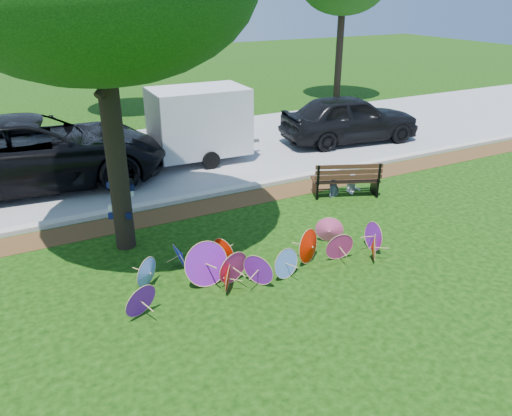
{
  "coord_description": "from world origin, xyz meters",
  "views": [
    {
      "loc": [
        -4.32,
        -7.26,
        5.52
      ],
      "look_at": [
        0.5,
        2.0,
        0.9
      ],
      "focal_mm": 35.0,
      "sensor_mm": 36.0,
      "label": 1
    }
  ],
  "objects": [
    {
      "name": "ground",
      "position": [
        0.0,
        0.0,
        0.0
      ],
      "size": [
        90.0,
        90.0,
        0.0
      ],
      "primitive_type": "plane",
      "color": "black",
      "rests_on": "ground"
    },
    {
      "name": "mulch_strip",
      "position": [
        0.0,
        4.5,
        0.01
      ],
      "size": [
        90.0,
        1.0,
        0.01
      ],
      "primitive_type": "cube",
      "color": "#472D16",
      "rests_on": "ground"
    },
    {
      "name": "curb",
      "position": [
        0.0,
        5.2,
        0.06
      ],
      "size": [
        90.0,
        0.3,
        0.12
      ],
      "primitive_type": "cube",
      "color": "#B7B5AD",
      "rests_on": "ground"
    },
    {
      "name": "street",
      "position": [
        0.0,
        9.35,
        0.01
      ],
      "size": [
        90.0,
        8.0,
        0.01
      ],
      "primitive_type": "cube",
      "color": "gray",
      "rests_on": "ground"
    },
    {
      "name": "parasol_pile",
      "position": [
        -0.07,
        0.77,
        0.36
      ],
      "size": [
        5.95,
        2.21,
        0.94
      ],
      "color": "red",
      "rests_on": "ground"
    },
    {
      "name": "black_van",
      "position": [
        -3.56,
        8.39,
        1.06
      ],
      "size": [
        7.89,
        4.18,
        2.11
      ],
      "primitive_type": "imported",
      "rotation": [
        0.0,
        0.0,
        1.48
      ],
      "color": "black",
      "rests_on": "ground"
    },
    {
      "name": "dark_pickup",
      "position": [
        7.64,
        7.87,
        0.91
      ],
      "size": [
        5.59,
        2.85,
        1.82
      ],
      "primitive_type": "imported",
      "rotation": [
        0.0,
        0.0,
        1.44
      ],
      "color": "black",
      "rests_on": "ground"
    },
    {
      "name": "cargo_trailer",
      "position": [
        1.64,
        8.34,
        1.4
      ],
      "size": [
        3.21,
        2.11,
        2.79
      ],
      "primitive_type": "cube",
      "rotation": [
        0.0,
        0.0,
        -0.04
      ],
      "color": "silver",
      "rests_on": "ground"
    },
    {
      "name": "park_bench",
      "position": [
        4.16,
        3.48,
        0.51
      ],
      "size": [
        2.09,
        1.43,
        1.02
      ],
      "primitive_type": null,
      "rotation": [
        0.0,
        0.0,
        -0.39
      ],
      "color": "black",
      "rests_on": "ground"
    },
    {
      "name": "person_left",
      "position": [
        3.81,
        3.53,
        0.57
      ],
      "size": [
        0.48,
        0.38,
        1.15
      ],
      "primitive_type": "imported",
      "rotation": [
        0.0,
        0.0,
        0.27
      ],
      "color": "#3D4653",
      "rests_on": "ground"
    },
    {
      "name": "person_right",
      "position": [
        4.51,
        3.53,
        0.53
      ],
      "size": [
        0.6,
        0.53,
        1.05
      ],
      "primitive_type": "imported",
      "rotation": [
        0.0,
        0.0,
        -0.29
      ],
      "color": "silver",
      "rests_on": "ground"
    }
  ]
}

